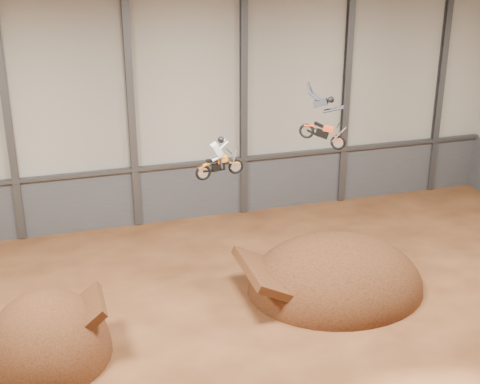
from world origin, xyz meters
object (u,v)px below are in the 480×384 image
Objects in this scene: landing_ramp at (335,288)px; fmx_rider_b at (321,117)px; takeoff_ramp at (49,353)px; fmx_rider_a at (220,155)px.

fmx_rider_b reaches higher than landing_ramp.
takeoff_ramp is 13.93m from landing_ramp.
takeoff_ramp reaches higher than landing_ramp.
fmx_rider_a is at bearing 14.17° from takeoff_ramp.
fmx_rider_a is 4.88m from fmx_rider_b.
fmx_rider_b is at bearing 8.12° from takeoff_ramp.
landing_ramp is 9.33m from fmx_rider_a.
takeoff_ramp is at bearing -139.11° from fmx_rider_b.
fmx_rider_a is (8.11, 2.05, 7.35)m from takeoff_ramp.
fmx_rider_a reaches higher than takeoff_ramp.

